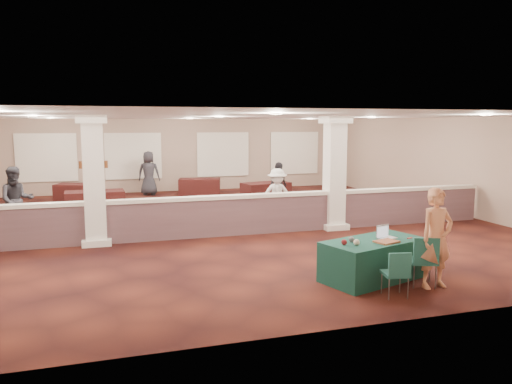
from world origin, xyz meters
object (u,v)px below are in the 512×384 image
object	(u,v)px
conf_chair_main	(424,257)
conf_chair_side	(397,270)
attendee_a	(16,200)
attendee_c	(278,186)
far_table_front_right	(403,202)
attendee_d	(149,173)
far_table_front_left	(95,202)
far_table_back_left	(79,193)
far_table_back_center	(200,187)
far_table_back_right	(266,192)
far_table_front_center	(226,208)
woman	(436,238)
attendee_b	(277,195)
near_table	(373,260)

from	to	relation	value
conf_chair_main	conf_chair_side	xyz separation A→B (m)	(-0.80, -0.37, -0.08)
attendee_a	attendee_c	xyz separation A→B (m)	(8.09, 1.44, -0.08)
far_table_front_right	attendee_d	size ratio (longest dim) A/B	0.94
conf_chair_main	attendee_d	xyz separation A→B (m)	(-3.74, 13.71, 0.36)
far_table_front_left	attendee_d	bearing A→B (deg)	61.89
far_table_back_left	attendee_d	xyz separation A→B (m)	(2.76, 1.06, 0.58)
far_table_front_left	far_table_back_center	world-z (taller)	far_table_front_left
conf_chair_main	far_table_front_right	distance (m)	8.18
far_table_back_center	far_table_back_left	bearing A→B (deg)	-174.94
far_table_back_left	far_table_back_right	xyz separation A→B (m)	(6.92, -2.08, 0.02)
conf_chair_main	attendee_c	distance (m)	8.62
far_table_front_left	far_table_front_center	bearing A→B (deg)	-29.58
woman	far_table_back_center	distance (m)	13.31
far_table_front_right	attendee_a	world-z (taller)	attendee_a
far_table_back_center	attendee_c	world-z (taller)	attendee_c
far_table_front_left	attendee_a	world-z (taller)	attendee_a
attendee_a	attendee_b	world-z (taller)	attendee_a
attendee_a	far_table_front_center	bearing A→B (deg)	-9.38
attendee_b	far_table_front_left	bearing A→B (deg)	162.02
far_table_front_center	conf_chair_main	bearing A→B (deg)	-75.62
far_table_back_center	woman	bearing A→B (deg)	-81.84
conf_chair_main	attendee_b	world-z (taller)	attendee_b
conf_chair_main	woman	size ratio (longest dim) A/B	0.52
conf_chair_side	attendee_c	world-z (taller)	attendee_c
far_table_back_left	attendee_c	distance (m)	7.87
woman	far_table_back_center	xyz separation A→B (m)	(-1.89, 13.16, -0.58)
far_table_back_right	attendee_d	distance (m)	5.24
near_table	attendee_a	size ratio (longest dim) A/B	1.09
woman	far_table_back_center	world-z (taller)	woman
attendee_d	far_table_back_right	bearing A→B (deg)	157.83
far_table_back_left	attendee_d	world-z (taller)	attendee_d
near_table	far_table_front_left	bearing A→B (deg)	102.23
attendee_d	attendee_c	bearing A→B (deg)	142.75
near_table	attendee_d	bearing A→B (deg)	85.52
conf_chair_main	attendee_c	bearing A→B (deg)	109.56
far_table_front_right	far_table_back_center	world-z (taller)	far_table_front_right
near_table	far_table_back_left	distance (m)	13.33
conf_chair_main	attendee_a	world-z (taller)	attendee_a
attendee_b	conf_chair_main	bearing A→B (deg)	-74.74
attendee_d	far_table_front_center	bearing A→B (deg)	121.20
attendee_b	woman	bearing A→B (deg)	-73.26
attendee_a	attendee_c	size ratio (longest dim) A/B	1.10
far_table_front_center	far_table_front_right	bearing A→B (deg)	-4.21
far_table_front_center	far_table_back_left	size ratio (longest dim) A/B	1.06
far_table_back_right	conf_chair_side	bearing A→B (deg)	-96.38
conf_chair_main	far_table_back_left	world-z (taller)	conf_chair_main
attendee_a	attendee_d	bearing A→B (deg)	45.54
attendee_c	far_table_back_left	bearing A→B (deg)	111.32
conf_chair_side	far_table_front_right	world-z (taller)	conf_chair_side
woman	attendee_d	distance (m)	14.34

